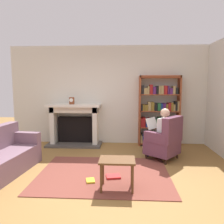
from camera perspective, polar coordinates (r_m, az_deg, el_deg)
ground at (r=3.94m, az=-2.55°, el=-17.63°), size 14.00×14.00×0.00m
back_wall at (r=6.12m, az=-0.23°, el=4.40°), size 5.60×0.10×2.70m
area_rug at (r=4.21m, az=-2.13°, el=-15.84°), size 2.40×1.80×0.01m
fireplace at (r=6.10m, az=-9.64°, el=-2.88°), size 1.47×0.64×1.12m
mantel_clock at (r=5.94m, az=-10.46°, el=2.91°), size 0.14×0.14×0.19m
bookshelf at (r=6.01m, az=12.15°, el=0.06°), size 1.08×0.32×1.89m
armchair_reading at (r=4.97m, az=13.66°, el=-7.30°), size 0.89×0.89×0.97m
seated_reader at (r=4.98m, az=12.55°, el=-4.91°), size 0.59×0.57×1.14m
side_table at (r=3.52m, az=1.35°, el=-13.47°), size 0.56×0.39×0.49m
scattered_books at (r=4.00m, az=-1.48°, el=-16.78°), size 0.61×0.40×0.03m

